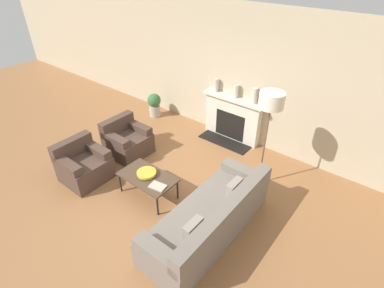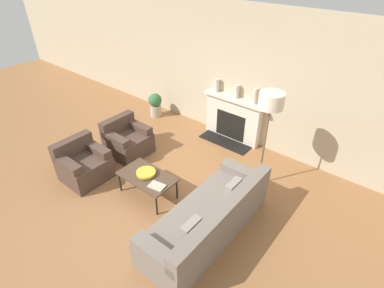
{
  "view_description": "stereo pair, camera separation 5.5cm",
  "coord_description": "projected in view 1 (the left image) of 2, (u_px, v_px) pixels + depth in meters",
  "views": [
    {
      "loc": [
        3.04,
        -2.77,
        3.75
      ],
      "look_at": [
        -0.05,
        1.11,
        0.45
      ],
      "focal_mm": 28.0,
      "sensor_mm": 36.0,
      "label": 1
    },
    {
      "loc": [
        3.08,
        -2.74,
        3.75
      ],
      "look_at": [
        -0.05,
        1.11,
        0.45
      ],
      "focal_mm": 28.0,
      "sensor_mm": 36.0,
      "label": 2
    }
  ],
  "objects": [
    {
      "name": "armchair_near",
      "position": [
        83.0,
        165.0,
        5.63
      ],
      "size": [
        0.78,
        0.8,
        0.76
      ],
      "rotation": [
        0.0,
        0.0,
        1.57
      ],
      "color": "#4C382D",
      "rests_on": "ground_plane"
    },
    {
      "name": "potted_plant",
      "position": [
        154.0,
        104.0,
        7.71
      ],
      "size": [
        0.34,
        0.34,
        0.62
      ],
      "color": "#B2A899",
      "rests_on": "ground_plane"
    },
    {
      "name": "couch",
      "position": [
        210.0,
        219.0,
        4.52
      ],
      "size": [
        0.86,
        2.29,
        0.78
      ],
      "rotation": [
        0.0,
        0.0,
        -1.57
      ],
      "color": "slate",
      "rests_on": "ground_plane"
    },
    {
      "name": "floor_lamp",
      "position": [
        270.0,
        108.0,
        4.79
      ],
      "size": [
        0.41,
        0.41,
        1.85
      ],
      "color": "brown",
      "rests_on": "ground_plane"
    },
    {
      "name": "mantel_vase_left",
      "position": [
        216.0,
        85.0,
        6.63
      ],
      "size": [
        0.11,
        0.11,
        0.3
      ],
      "color": "beige",
      "rests_on": "fireplace"
    },
    {
      "name": "ground_plane",
      "position": [
        156.0,
        192.0,
        5.46
      ],
      "size": [
        18.0,
        18.0,
        0.0
      ],
      "primitive_type": "plane",
      "color": "#99663D"
    },
    {
      "name": "book",
      "position": [
        158.0,
        186.0,
        4.93
      ],
      "size": [
        0.3,
        0.23,
        0.02
      ],
      "rotation": [
        0.0,
        0.0,
        0.17
      ],
      "color": "#B2A893",
      "rests_on": "coffee_table"
    },
    {
      "name": "bowl",
      "position": [
        147.0,
        173.0,
        5.18
      ],
      "size": [
        0.34,
        0.34,
        0.06
      ],
      "color": "gold",
      "rests_on": "coffee_table"
    },
    {
      "name": "armchair_far",
      "position": [
        127.0,
        141.0,
        6.33
      ],
      "size": [
        0.78,
        0.8,
        0.76
      ],
      "rotation": [
        0.0,
        0.0,
        1.57
      ],
      "color": "#4C382D",
      "rests_on": "ground_plane"
    },
    {
      "name": "coffee_table",
      "position": [
        148.0,
        178.0,
        5.18
      ],
      "size": [
        1.01,
        0.58,
        0.42
      ],
      "color": "#4C3828",
      "rests_on": "ground_plane"
    },
    {
      "name": "mantel_vase_center_left",
      "position": [
        236.0,
        91.0,
        6.37
      ],
      "size": [
        0.11,
        0.11,
        0.29
      ],
      "color": "beige",
      "rests_on": "fireplace"
    },
    {
      "name": "wall_back",
      "position": [
        237.0,
        76.0,
        6.33
      ],
      "size": [
        18.0,
        0.06,
        2.9
      ],
      "color": "#BCAD8E",
      "rests_on": "ground_plane"
    },
    {
      "name": "fireplace",
      "position": [
        232.0,
        119.0,
        6.74
      ],
      "size": [
        1.46,
        0.59,
        1.01
      ],
      "color": "beige",
      "rests_on": "ground_plane"
    },
    {
      "name": "mantel_vase_center_right",
      "position": [
        255.0,
        96.0,
        6.12
      ],
      "size": [
        0.12,
        0.12,
        0.34
      ],
      "color": "beige",
      "rests_on": "fireplace"
    }
  ]
}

